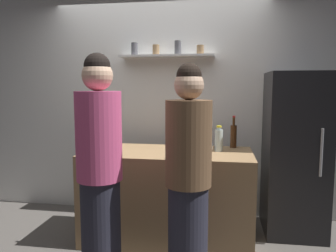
# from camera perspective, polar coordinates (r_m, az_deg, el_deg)

# --- Properties ---
(back_wall_assembly) EXTENTS (4.80, 0.32, 2.60)m
(back_wall_assembly) POSITION_cam_1_polar(r_m,az_deg,el_deg) (4.00, -1.28, 3.64)
(back_wall_assembly) COLOR white
(back_wall_assembly) RESTS_ON ground
(refrigerator) EXTENTS (0.59, 0.69, 1.67)m
(refrigerator) POSITION_cam_1_polar(r_m,az_deg,el_deg) (3.68, 20.93, -4.45)
(refrigerator) COLOR black
(refrigerator) RESTS_ON ground
(counter) EXTENTS (1.63, 0.76, 0.89)m
(counter) POSITION_cam_1_polar(r_m,az_deg,el_deg) (3.37, 0.00, -11.84)
(counter) COLOR #9E7A51
(counter) RESTS_ON ground
(baking_pan) EXTENTS (0.34, 0.24, 0.05)m
(baking_pan) POSITION_cam_1_polar(r_m,az_deg,el_deg) (3.36, 4.67, -3.62)
(baking_pan) COLOR gray
(baking_pan) RESTS_ON counter
(utensil_holder) EXTENTS (0.12, 0.12, 0.22)m
(utensil_holder) POSITION_cam_1_polar(r_m,az_deg,el_deg) (3.03, 5.18, -4.22)
(utensil_holder) COLOR #B2B2B7
(utensil_holder) RESTS_ON counter
(wine_bottle_pale_glass) EXTENTS (0.07, 0.07, 0.32)m
(wine_bottle_pale_glass) POSITION_cam_1_polar(r_m,az_deg,el_deg) (2.89, 3.96, -3.29)
(wine_bottle_pale_glass) COLOR #B2BFB2
(wine_bottle_pale_glass) RESTS_ON counter
(wine_bottle_amber_glass) EXTENTS (0.07, 0.07, 0.33)m
(wine_bottle_amber_glass) POSITION_cam_1_polar(r_m,az_deg,el_deg) (3.51, 11.19, -1.59)
(wine_bottle_amber_glass) COLOR #472814
(wine_bottle_amber_glass) RESTS_ON counter
(wine_bottle_green_glass) EXTENTS (0.07, 0.07, 0.35)m
(wine_bottle_green_glass) POSITION_cam_1_polar(r_m,az_deg,el_deg) (3.10, -11.85, -2.67)
(wine_bottle_green_glass) COLOR #19471E
(wine_bottle_green_glass) RESTS_ON counter
(water_bottle_plastic) EXTENTS (0.08, 0.08, 0.25)m
(water_bottle_plastic) POSITION_cam_1_polar(r_m,az_deg,el_deg) (3.28, 8.73, -2.35)
(water_bottle_plastic) COLOR silver
(water_bottle_plastic) RESTS_ON counter
(person_brown_jacket) EXTENTS (0.34, 0.34, 1.69)m
(person_brown_jacket) POSITION_cam_1_polar(r_m,az_deg,el_deg) (2.48, 3.51, -9.21)
(person_brown_jacket) COLOR #262633
(person_brown_jacket) RESTS_ON ground
(person_pink_top) EXTENTS (0.34, 0.34, 1.76)m
(person_pink_top) POSITION_cam_1_polar(r_m,az_deg,el_deg) (2.55, -11.66, -7.90)
(person_pink_top) COLOR #262633
(person_pink_top) RESTS_ON ground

